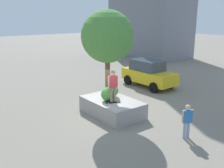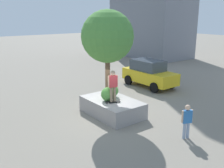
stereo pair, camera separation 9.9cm
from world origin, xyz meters
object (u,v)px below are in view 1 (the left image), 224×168
object	(u,v)px
bystander_watching	(187,119)
planter_ledge	(112,107)
skateboarder	(113,84)
plaza_tree	(107,37)
taxi_cab	(148,73)
skateboard	(113,102)

from	to	relation	value
bystander_watching	planter_ledge	bearing A→B (deg)	-167.92
skateboarder	bystander_watching	world-z (taller)	skateboarder
plaza_tree	taxi_cab	world-z (taller)	plaza_tree
planter_ledge	taxi_cab	size ratio (longest dim) A/B	0.78
skateboard	skateboarder	xyz separation A→B (m)	(-0.00, -0.00, 0.99)
planter_ledge	skateboard	bearing A→B (deg)	-31.71
plaza_tree	bystander_watching	size ratio (longest dim) A/B	3.03
skateboarder	taxi_cab	world-z (taller)	skateboarder
planter_ledge	plaza_tree	xyz separation A→B (m)	(-0.58, 0.13, 3.84)
planter_ledge	skateboarder	distance (m)	1.57
plaza_tree	skateboard	size ratio (longest dim) A/B	5.97
skateboarder	bystander_watching	distance (m)	4.18
skateboarder	taxi_cab	size ratio (longest dim) A/B	0.38
planter_ledge	bystander_watching	xyz separation A→B (m)	(4.32, 0.92, 0.49)
skateboard	taxi_cab	bearing A→B (deg)	119.22
skateboard	planter_ledge	bearing A→B (deg)	148.29
skateboarder	taxi_cab	distance (m)	7.11
planter_ledge	plaza_tree	distance (m)	3.89
planter_ledge	plaza_tree	bearing A→B (deg)	166.99
skateboard	bystander_watching	xyz separation A→B (m)	(3.88, 1.19, -0.01)
skateboarder	bystander_watching	size ratio (longest dim) A/B	1.05
skateboard	skateboarder	world-z (taller)	skateboarder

